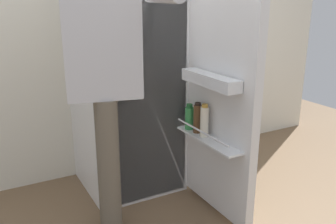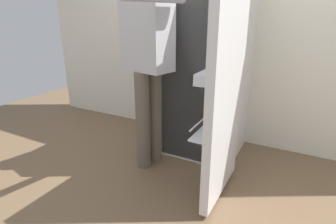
# 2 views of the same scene
# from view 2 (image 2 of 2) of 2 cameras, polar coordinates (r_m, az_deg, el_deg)

# --- Properties ---
(ground_plane) EXTENTS (6.22, 6.22, 0.00)m
(ground_plane) POSITION_cam_2_polar(r_m,az_deg,el_deg) (2.36, 2.50, -12.94)
(ground_plane) COLOR brown
(kitchen_wall) EXTENTS (4.40, 0.10, 2.65)m
(kitchen_wall) POSITION_cam_2_polar(r_m,az_deg,el_deg) (2.86, 11.61, 20.46)
(kitchen_wall) COLOR silver
(kitchen_wall) RESTS_ON ground_plane
(refrigerator) EXTENTS (0.72, 1.29, 1.66)m
(refrigerator) POSITION_cam_2_polar(r_m,az_deg,el_deg) (2.48, 8.58, 9.31)
(refrigerator) COLOR white
(refrigerator) RESTS_ON ground_plane
(person) EXTENTS (0.55, 0.77, 1.69)m
(person) POSITION_cam_2_polar(r_m,az_deg,el_deg) (2.20, -4.13, 12.89)
(person) COLOR #665B4C
(person) RESTS_ON ground_plane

